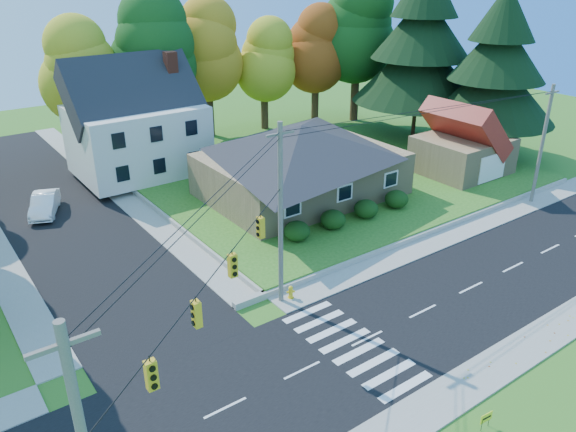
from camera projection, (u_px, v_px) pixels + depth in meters
name	position (u px, v px, depth m)	size (l,w,h in m)	color
ground	(367.00, 339.00, 27.49)	(120.00, 120.00, 0.00)	#3D7923
road_main	(367.00, 339.00, 27.49)	(90.00, 8.00, 0.02)	black
road_cross	(52.00, 206.00, 42.39)	(8.00, 44.00, 0.02)	black
sidewalk_north	(305.00, 293.00, 31.16)	(90.00, 2.00, 0.08)	#9C9A90
sidewalk_south	(448.00, 397.00, 23.79)	(90.00, 2.00, 0.08)	#9C9A90
lawn	(312.00, 166.00, 49.80)	(30.00, 30.00, 0.50)	#3D7923
ranch_house	(301.00, 159.00, 42.19)	(14.60, 10.60, 5.40)	tan
colonial_house	(137.00, 124.00, 46.25)	(10.40, 8.40, 9.60)	silver
garage	(464.00, 145.00, 46.87)	(7.30, 6.30, 4.60)	tan
hedge_row	(350.00, 214.00, 38.24)	(10.70, 1.70, 1.27)	#163A10
traffic_infrastructure	(351.00, 236.00, 26.27)	(38.10, 10.66, 10.00)	#666059
tree_lot_0	(82.00, 70.00, 48.04)	(6.72, 6.72, 12.51)	#3F2A19
tree_lot_1	(151.00, 50.00, 49.96)	(7.84, 7.84, 14.60)	#3F2A19
tree_lot_2	(206.00, 50.00, 54.16)	(7.28, 7.28, 13.56)	#3F2A19
tree_lot_3	(264.00, 60.00, 57.16)	(6.16, 6.16, 11.47)	#3F2A19
tree_lot_4	(316.00, 49.00, 59.35)	(6.72, 6.72, 12.51)	#3F2A19
tree_lot_5	(358.00, 29.00, 59.19)	(8.40, 8.40, 15.64)	#3F2A19
conifer_east_a	(421.00, 46.00, 54.19)	(12.80, 12.80, 16.96)	#3F2A19
conifer_east_b	(497.00, 68.00, 49.29)	(11.20, 11.20, 14.84)	#3F2A19
white_car	(45.00, 204.00, 40.74)	(1.58, 4.54, 1.50)	white
fire_hydrant	(291.00, 293.00, 30.59)	(0.46, 0.36, 0.80)	gold
yard_sign	(486.00, 418.00, 22.00)	(0.62, 0.09, 0.78)	black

